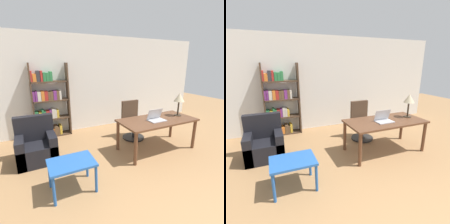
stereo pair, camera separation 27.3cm
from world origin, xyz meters
TOP-DOWN VIEW (x-y plane):
  - wall_back at (0.00, 4.53)m, footprint 8.00×0.06m
  - desk at (0.92, 2.47)m, footprint 1.74×0.83m
  - laptop at (0.84, 2.42)m, footprint 0.37×0.25m
  - table_lamp at (1.55, 2.49)m, footprint 0.24×0.24m
  - office_chair at (0.79, 3.28)m, footprint 0.57×0.57m
  - side_table_blue at (-1.16, 1.97)m, footprint 0.69×0.50m
  - armchair at (-1.59, 3.16)m, footprint 0.74×0.64m
  - bookshelf at (-1.16, 4.34)m, footprint 0.93×0.28m

SIDE VIEW (x-z plane):
  - armchair at x=-1.59m, z-range -0.15..0.75m
  - side_table_blue at x=-1.16m, z-range 0.17..0.67m
  - office_chair at x=0.79m, z-range -0.06..0.93m
  - desk at x=0.92m, z-range 0.27..1.00m
  - laptop at x=0.84m, z-range 0.65..0.90m
  - bookshelf at x=-1.16m, z-range -0.11..1.84m
  - table_lamp at x=1.55m, z-range 0.87..1.41m
  - wall_back at x=0.00m, z-range 0.00..2.70m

